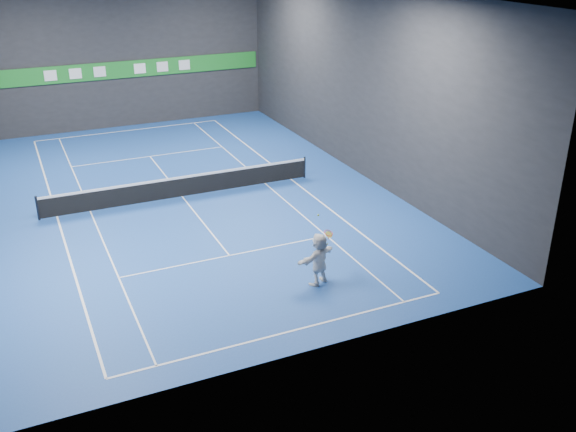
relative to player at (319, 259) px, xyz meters
name	(u,v)px	position (x,y,z in m)	size (l,w,h in m)	color
ground	(183,197)	(-2.12, 9.61, -0.93)	(26.00, 26.00, 0.00)	#1B4496
wall_back	(118,53)	(-2.12, 22.61, 3.57)	(18.00, 0.10, 9.00)	#242427
wall_front	(308,208)	(-2.12, -3.39, 3.57)	(18.00, 0.10, 9.00)	#242427
wall_right	(358,82)	(6.88, 9.61, 3.57)	(0.10, 26.00, 9.00)	#242427
baseline_near	(290,331)	(-2.12, -2.28, -0.93)	(10.98, 0.08, 0.01)	white
baseline_far	(129,130)	(-2.12, 21.50, -0.93)	(10.98, 0.08, 0.01)	white
sideline_doubles_left	(57,217)	(-7.61, 9.61, -0.93)	(0.08, 23.78, 0.01)	white
sideline_doubles_right	(291,180)	(3.37, 9.61, -0.93)	(0.08, 23.78, 0.01)	white
sideline_singles_left	(90,212)	(-6.23, 9.61, -0.93)	(0.06, 23.78, 0.01)	white
sideline_singles_right	(265,184)	(1.99, 9.61, -0.93)	(0.06, 23.78, 0.01)	white
service_line_near	(229,255)	(-2.12, 3.21, -0.93)	(8.23, 0.06, 0.01)	white
service_line_far	(150,156)	(-2.12, 16.01, -0.93)	(8.23, 0.06, 0.01)	white
center_service_line	(183,197)	(-2.12, 9.61, -0.93)	(0.06, 12.80, 0.01)	white
player	(319,259)	(0.00, 0.00, 0.00)	(1.73, 0.55, 1.87)	white
tennis_ball	(318,215)	(-0.06, 0.01, 1.63)	(0.07, 0.07, 0.07)	#C6DB24
tennis_net	(182,186)	(-2.12, 9.61, -0.40)	(12.50, 0.10, 1.07)	black
sponsor_banner	(120,70)	(-2.12, 22.54, 2.57)	(17.64, 0.11, 1.00)	#1C8026
tennis_racket	(328,235)	(0.36, 0.05, 0.82)	(0.42, 0.40, 0.64)	red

